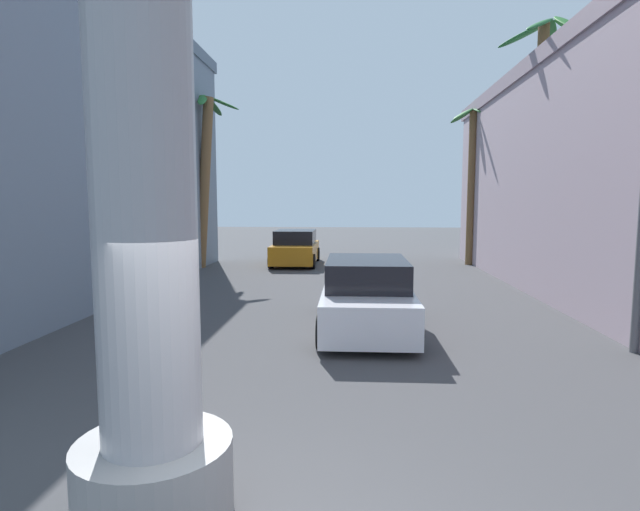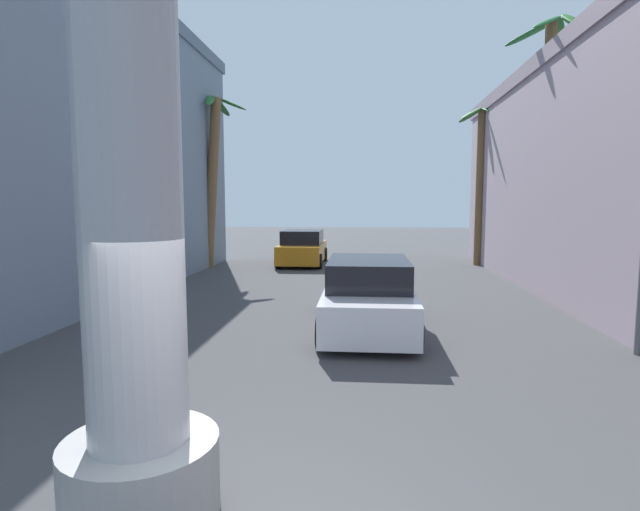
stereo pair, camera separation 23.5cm
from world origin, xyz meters
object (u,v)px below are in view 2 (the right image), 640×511
object	(u,v)px
car_lead	(368,296)
palm_tree_mid_right	(550,124)
car_far	(303,248)
palm_tree_far_right	(480,171)
palm_tree_far_left	(212,168)
street_lamp	(631,114)

from	to	relation	value
car_lead	palm_tree_mid_right	xyz separation A→B (m)	(5.45, 5.01, 4.43)
car_far	palm_tree_mid_right	distance (m)	11.44
car_far	palm_tree_mid_right	bearing A→B (deg)	-37.33
car_far	palm_tree_far_right	distance (m)	8.61
palm_tree_far_left	palm_tree_mid_right	distance (m)	13.20
palm_tree_far_left	street_lamp	bearing A→B (deg)	-45.84
car_far	car_lead	bearing A→B (deg)	-75.59
car_far	palm_tree_mid_right	world-z (taller)	palm_tree_mid_right
car_far	palm_tree_far_right	world-z (taller)	palm_tree_far_right
car_far	street_lamp	bearing A→B (deg)	-59.70
street_lamp	palm_tree_far_right	size ratio (longest dim) A/B	1.03
street_lamp	palm_tree_mid_right	world-z (taller)	palm_tree_mid_right
car_lead	palm_tree_far_left	bearing A→B (deg)	123.37
street_lamp	car_far	world-z (taller)	street_lamp
car_far	palm_tree_mid_right	size ratio (longest dim) A/B	0.51
street_lamp	palm_tree_mid_right	size ratio (longest dim) A/B	0.87
palm_tree_far_left	palm_tree_far_right	distance (m)	11.75
palm_tree_mid_right	palm_tree_far_right	world-z (taller)	palm_tree_mid_right
street_lamp	car_lead	world-z (taller)	street_lamp
street_lamp	palm_tree_far_right	bearing A→B (deg)	88.46
palm_tree_far_right	car_far	bearing A→B (deg)	-176.54
palm_tree_mid_right	palm_tree_far_right	bearing A→B (deg)	94.20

